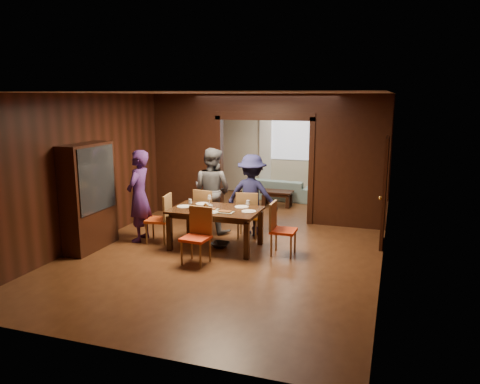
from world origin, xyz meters
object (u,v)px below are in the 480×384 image
(person_navy, at_px, (252,195))
(hutch, at_px, (89,197))
(sofa, at_px, (279,189))
(chair_far_r, at_px, (248,214))
(chair_near, at_px, (196,236))
(coffee_table, at_px, (277,198))
(chair_far_l, at_px, (208,211))
(dining_table, at_px, (216,228))
(chair_right, at_px, (283,229))
(person_grey, at_px, (212,190))
(chair_left, at_px, (158,218))
(person_purple, at_px, (139,196))

(person_navy, bearing_deg, hutch, 37.03)
(sofa, bearing_deg, chair_far_r, 98.80)
(person_navy, height_order, chair_near, person_navy)
(person_navy, height_order, chair_far_r, person_navy)
(coffee_table, bearing_deg, person_navy, -87.35)
(coffee_table, xyz_separation_m, chair_far_l, (-0.75, -2.94, 0.28))
(sofa, relative_size, dining_table, 1.17)
(person_navy, distance_m, chair_far_r, 0.42)
(chair_right, distance_m, chair_far_r, 1.24)
(chair_far_l, bearing_deg, chair_near, 114.45)
(person_grey, height_order, chair_right, person_grey)
(dining_table, relative_size, hutch, 0.84)
(coffee_table, xyz_separation_m, chair_left, (-1.47, -3.77, 0.28))
(person_navy, xyz_separation_m, hutch, (-2.62, -1.84, 0.16))
(person_purple, xyz_separation_m, person_navy, (2.00, 1.10, -0.07))
(chair_far_r, bearing_deg, person_grey, -20.72)
(chair_far_l, xyz_separation_m, chair_near, (0.48, -1.70, 0.00))
(person_grey, relative_size, dining_table, 1.07)
(person_purple, height_order, chair_far_r, person_purple)
(person_grey, height_order, chair_near, person_grey)
(chair_right, bearing_deg, dining_table, 89.96)
(person_purple, height_order, chair_left, person_purple)
(dining_table, bearing_deg, chair_far_r, 65.09)
(person_grey, bearing_deg, dining_table, 129.01)
(chair_left, bearing_deg, dining_table, 84.17)
(chair_right, bearing_deg, chair_left, 90.82)
(sofa, relative_size, chair_left, 2.02)
(chair_far_r, bearing_deg, hutch, 21.99)
(chair_left, distance_m, chair_far_l, 1.10)
(chair_left, relative_size, hutch, 0.48)
(chair_left, bearing_deg, chair_far_l, 131.35)
(person_purple, relative_size, chair_near, 1.88)
(chair_far_l, xyz_separation_m, chair_far_r, (0.87, 0.04, 0.00))
(coffee_table, bearing_deg, chair_near, -93.43)
(person_purple, relative_size, chair_right, 1.88)
(chair_right, xyz_separation_m, chair_far_l, (-1.80, 0.78, 0.00))
(hutch, bearing_deg, person_navy, 35.12)
(sofa, height_order, chair_left, chair_left)
(sofa, bearing_deg, hutch, 71.05)
(coffee_table, distance_m, chair_left, 4.06)
(sofa, height_order, chair_right, chair_right)
(dining_table, xyz_separation_m, coffee_table, (0.27, 3.73, -0.18))
(chair_right, height_order, chair_near, same)
(dining_table, distance_m, chair_far_r, 0.92)
(person_navy, relative_size, coffee_table, 2.10)
(chair_near, bearing_deg, chair_far_l, 110.10)
(person_purple, height_order, chair_far_l, person_purple)
(chair_far_r, relative_size, hutch, 0.48)
(person_navy, bearing_deg, chair_far_r, 90.11)
(chair_far_r, bearing_deg, person_purple, 13.95)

